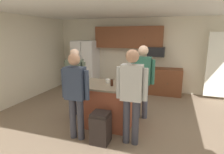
# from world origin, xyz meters

# --- Properties ---
(floor) EXTENTS (7.04, 7.04, 0.00)m
(floor) POSITION_xyz_m (0.00, 0.00, 0.00)
(floor) COLOR #7F6B56
(floor) RESTS_ON ground
(ceiling) EXTENTS (7.04, 7.04, 0.00)m
(ceiling) POSITION_xyz_m (0.00, 0.00, 2.60)
(ceiling) COLOR white
(back_wall) EXTENTS (6.40, 0.10, 2.60)m
(back_wall) POSITION_xyz_m (0.00, 2.80, 1.30)
(back_wall) COLOR beige
(back_wall) RESTS_ON ground
(side_wall_left) EXTENTS (0.10, 5.60, 2.60)m
(side_wall_left) POSITION_xyz_m (-3.20, 0.00, 1.30)
(side_wall_left) COLOR beige
(side_wall_left) RESTS_ON ground
(french_door_window_panel) EXTENTS (0.90, 0.06, 2.00)m
(french_door_window_panel) POSITION_xyz_m (2.60, 2.40, 1.10)
(french_door_window_panel) COLOR white
(french_door_window_panel) RESTS_ON ground
(cabinet_run_upper) EXTENTS (2.40, 0.38, 0.75)m
(cabinet_run_upper) POSITION_xyz_m (-0.40, 2.60, 1.93)
(cabinet_run_upper) COLOR brown
(cabinet_run_lower) EXTENTS (1.80, 0.63, 0.90)m
(cabinet_run_lower) POSITION_xyz_m (0.60, 2.48, 0.45)
(cabinet_run_lower) COLOR brown
(cabinet_run_lower) RESTS_ON ground
(refrigerator) EXTENTS (0.87, 0.76, 1.80)m
(refrigerator) POSITION_xyz_m (-2.00, 2.38, 0.90)
(refrigerator) COLOR white
(refrigerator) RESTS_ON ground
(microwave_over_range) EXTENTS (0.56, 0.40, 0.32)m
(microwave_over_range) POSITION_xyz_m (0.60, 2.50, 1.45)
(microwave_over_range) COLOR black
(kitchen_island) EXTENTS (1.23, 0.93, 0.95)m
(kitchen_island) POSITION_xyz_m (-0.15, -0.25, 0.48)
(kitchen_island) COLOR #9E4C33
(kitchen_island) RESTS_ON ground
(person_host_foreground) EXTENTS (0.57, 0.22, 1.69)m
(person_host_foreground) POSITION_xyz_m (-1.08, -0.03, 0.98)
(person_host_foreground) COLOR #232D4C
(person_host_foreground) RESTS_ON ground
(person_elder_center) EXTENTS (0.57, 0.23, 1.78)m
(person_elder_center) POSITION_xyz_m (0.51, 0.34, 1.04)
(person_elder_center) COLOR #4C5166
(person_elder_center) RESTS_ON ground
(person_guest_by_door) EXTENTS (0.57, 0.23, 1.78)m
(person_guest_by_door) POSITION_xyz_m (0.52, -0.84, 1.03)
(person_guest_by_door) COLOR #383842
(person_guest_by_door) RESTS_ON ground
(person_guest_right) EXTENTS (0.57, 0.22, 1.69)m
(person_guest_right) POSITION_xyz_m (-0.53, -1.01, 0.98)
(person_guest_right) COLOR #383842
(person_guest_right) RESTS_ON ground
(mug_blue_stoneware) EXTENTS (0.13, 0.09, 0.09)m
(mug_blue_stoneware) POSITION_xyz_m (-0.18, -0.16, 1.00)
(mug_blue_stoneware) COLOR white
(mug_blue_stoneware) RESTS_ON kitchen_island
(glass_pilsner) EXTENTS (0.06, 0.06, 0.14)m
(glass_pilsner) POSITION_xyz_m (-0.02, -0.35, 1.02)
(glass_pilsner) COLOR black
(glass_pilsner) RESTS_ON kitchen_island
(glass_stout_tall) EXTENTS (0.06, 0.06, 0.16)m
(glass_stout_tall) POSITION_xyz_m (-0.60, -0.36, 1.03)
(glass_stout_tall) COLOR black
(glass_stout_tall) RESTS_ON kitchen_island
(trash_bin) EXTENTS (0.34, 0.34, 0.61)m
(trash_bin) POSITION_xyz_m (-0.03, -1.00, 0.30)
(trash_bin) COLOR black
(trash_bin) RESTS_ON ground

